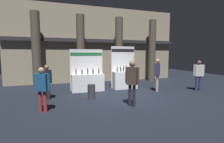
{
  "coord_description": "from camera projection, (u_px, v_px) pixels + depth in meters",
  "views": [
    {
      "loc": [
        -2.83,
        -7.28,
        2.03
      ],
      "look_at": [
        -0.24,
        0.64,
        1.18
      ],
      "focal_mm": 26.42,
      "sensor_mm": 36.0,
      "label": 1
    }
  ],
  "objects": [
    {
      "name": "hall_colonnade",
      "position": [
        98.0,
        46.0,
        12.14
      ],
      "size": [
        12.57,
        1.37,
        5.52
      ],
      "color": "gray",
      "rests_on": "ground_plane"
    },
    {
      "name": "ground_plane",
      "position": [
        121.0,
        97.0,
        7.97
      ],
      "size": [
        25.14,
        25.14,
        0.0
      ],
      "primitive_type": "plane",
      "color": "black"
    },
    {
      "name": "visitor_2",
      "position": [
        199.0,
        73.0,
        9.24
      ],
      "size": [
        0.54,
        0.36,
        1.71
      ],
      "rotation": [
        0.0,
        0.0,
        5.84
      ],
      "color": "navy",
      "rests_on": "ground_plane"
    },
    {
      "name": "visitor_3",
      "position": [
        132.0,
        79.0,
        6.41
      ],
      "size": [
        0.46,
        0.46,
        1.8
      ],
      "rotation": [
        0.0,
        0.0,
        5.5
      ],
      "color": "#23232D",
      "rests_on": "ground_plane"
    },
    {
      "name": "visitor_4",
      "position": [
        42.0,
        86.0,
        5.74
      ],
      "size": [
        0.53,
        0.4,
        1.59
      ],
      "rotation": [
        0.0,
        0.0,
        5.86
      ],
      "color": "maroon",
      "rests_on": "ground_plane"
    },
    {
      "name": "exhibitor_booth_0",
      "position": [
        88.0,
        81.0,
        9.21
      ],
      "size": [
        1.85,
        0.66,
        2.33
      ],
      "color": "white",
      "rests_on": "ground_plane"
    },
    {
      "name": "trash_bin",
      "position": [
        91.0,
        92.0,
        7.58
      ],
      "size": [
        0.35,
        0.35,
        0.66
      ],
      "color": "#38383D",
      "rests_on": "ground_plane"
    },
    {
      "name": "visitor_1",
      "position": [
        47.0,
        79.0,
        7.42
      ],
      "size": [
        0.42,
        0.5,
        1.58
      ],
      "rotation": [
        0.0,
        0.0,
        5.32
      ],
      "color": "#23232D",
      "rests_on": "ground_plane"
    },
    {
      "name": "visitor_0",
      "position": [
        158.0,
        72.0,
        9.01
      ],
      "size": [
        0.42,
        0.45,
        1.81
      ],
      "rotation": [
        0.0,
        0.0,
        0.87
      ],
      "color": "#ADA393",
      "rests_on": "ground_plane"
    },
    {
      "name": "exhibitor_booth_1",
      "position": [
        125.0,
        78.0,
        9.93
      ],
      "size": [
        1.5,
        0.66,
        2.53
      ],
      "color": "white",
      "rests_on": "ground_plane"
    }
  ]
}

